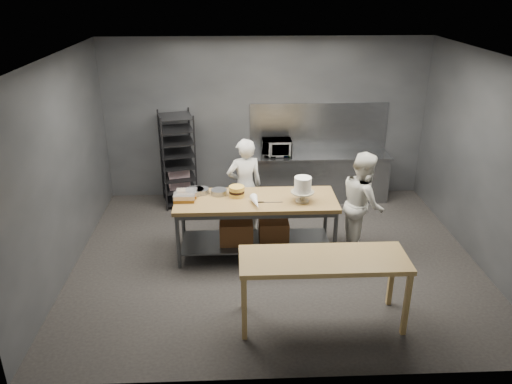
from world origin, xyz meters
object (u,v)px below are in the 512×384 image
chef_right (363,203)px  layer_cake (237,191)px  speed_rack (178,160)px  frosted_cake_stand (303,186)px  microwave (277,147)px  chef_behind (245,187)px  near_counter (323,264)px  work_table (254,219)px

chef_right → layer_cake: 1.91m
speed_rack → frosted_cake_stand: bearing=-45.5°
speed_rack → frosted_cake_stand: 2.91m
microwave → chef_behind: bearing=-115.9°
chef_right → layer_cake: chef_right is taller
near_counter → speed_rack: size_ratio=1.14×
work_table → microwave: 2.12m
speed_rack → microwave: bearing=2.5°
work_table → microwave: size_ratio=4.43×
chef_behind → layer_cake: chef_behind is taller
work_table → layer_cake: size_ratio=10.37×
work_table → microwave: (0.49, 2.01, 0.48)m
microwave → work_table: bearing=-103.8°
work_table → microwave: bearing=76.2°
microwave → chef_right: bearing=-60.1°
speed_rack → chef_right: 3.53m
near_counter → frosted_cake_stand: frosted_cake_stand is taller
near_counter → microwave: 3.73m
microwave → layer_cake: 2.06m
chef_right → layer_cake: (-1.90, 0.07, 0.20)m
speed_rack → chef_behind: size_ratio=1.08×
speed_rack → layer_cake: bearing=-59.9°
work_table → frosted_cake_stand: frosted_cake_stand is taller
near_counter → speed_rack: 4.19m
near_counter → chef_behind: 2.59m
speed_rack → microwave: size_ratio=3.23×
layer_cake → chef_right: bearing=-2.2°
work_table → chef_behind: size_ratio=1.48×
work_table → speed_rack: (-1.33, 1.93, 0.28)m
chef_behind → frosted_cake_stand: 1.24m
speed_rack → work_table: bearing=-55.5°
near_counter → work_table: bearing=113.7°
near_counter → frosted_cake_stand: size_ratio=5.30×
frosted_cake_stand → work_table: bearing=169.1°
near_counter → layer_cake: 2.07m
near_counter → chef_right: chef_right is taller
chef_behind → layer_cake: (-0.13, -0.64, 0.19)m
chef_right → microwave: chef_right is taller
layer_cake → speed_rack: bearing=120.1°
chef_behind → layer_cake: bearing=63.8°
speed_rack → chef_behind: (1.20, -1.20, -0.04)m
frosted_cake_stand → layer_cake: bearing=166.8°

